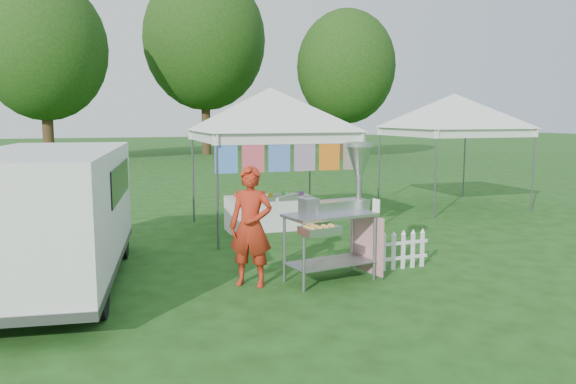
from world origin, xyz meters
name	(u,v)px	position (x,y,z in m)	size (l,w,h in m)	color
ground	(335,272)	(0.00, 0.00, 0.00)	(120.00, 120.00, 0.00)	#1C3F12
canopy_main	(270,88)	(0.00, 3.49, 2.99)	(4.24, 4.24, 3.45)	#59595E
canopy_right	(454,94)	(5.50, 5.00, 2.99)	(4.24, 4.24, 3.45)	#59595E
tree_left	(43,49)	(-6.00, 24.00, 5.83)	(6.40, 6.40, 9.53)	#392A15
tree_mid	(204,40)	(3.00, 28.00, 7.14)	(7.60, 7.60, 11.52)	#392A15
tree_right	(346,67)	(10.00, 22.00, 5.18)	(5.60, 5.60, 8.42)	#392A15
donut_cart	(343,200)	(-0.04, -0.36, 1.19)	(1.47, 1.23, 2.02)	gray
vendor	(251,227)	(-1.41, -0.26, 0.86)	(0.62, 0.41, 1.71)	#AB2815
cargo_van	(51,213)	(-4.09, 0.70, 1.05)	(2.43, 4.86, 1.94)	white
picket_fence	(398,252)	(1.01, -0.17, 0.29)	(1.08, 0.10, 0.56)	white
display_table	(269,213)	(-0.04, 3.51, 0.36)	(1.80, 0.70, 0.72)	white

